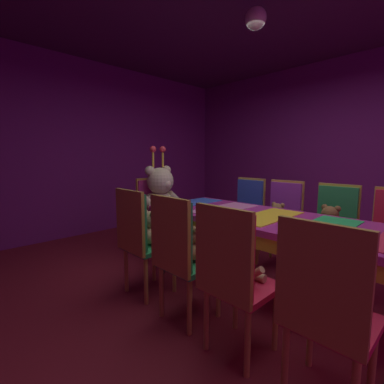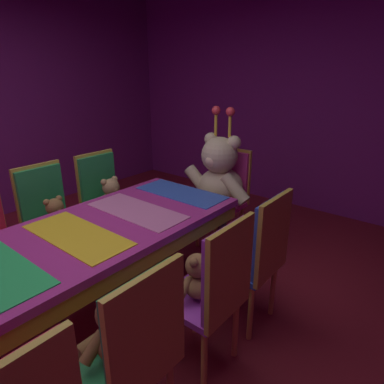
# 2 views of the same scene
# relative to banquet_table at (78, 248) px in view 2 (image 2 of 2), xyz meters

# --- Properties ---
(ground_plane) EXTENTS (7.90, 7.90, 0.00)m
(ground_plane) POSITION_rel_banquet_table_xyz_m (0.00, -0.00, -0.65)
(ground_plane) COLOR maroon
(wall_back) EXTENTS (5.20, 0.12, 2.80)m
(wall_back) POSITION_rel_banquet_table_xyz_m (0.00, 3.20, 0.75)
(wall_back) COLOR #721E72
(wall_back) RESTS_ON ground_plane
(banquet_table) EXTENTS (0.90, 2.33, 0.75)m
(banquet_table) POSITION_rel_banquet_table_xyz_m (0.00, 0.00, 0.00)
(banquet_table) COLOR #B22D8C
(banquet_table) RESTS_ON ground_plane
(chair_left_2) EXTENTS (0.42, 0.41, 0.98)m
(chair_left_2) POSITION_rel_banquet_table_xyz_m (-0.85, 0.25, -0.06)
(chair_left_2) COLOR #268C4C
(chair_left_2) RESTS_ON ground_plane
(teddy_left_2) EXTENTS (0.23, 0.30, 0.29)m
(teddy_left_2) POSITION_rel_banquet_table_xyz_m (-0.70, 0.25, -0.07)
(teddy_left_2) COLOR olive
(teddy_left_2) RESTS_ON chair_left_2
(chair_left_3) EXTENTS (0.42, 0.41, 0.98)m
(chair_left_3) POSITION_rel_banquet_table_xyz_m (-0.83, 0.80, -0.06)
(chair_left_3) COLOR #268C4C
(chair_left_3) RESTS_ON ground_plane
(teddy_left_3) EXTENTS (0.26, 0.34, 0.32)m
(teddy_left_3) POSITION_rel_banquet_table_xyz_m (-0.69, 0.80, -0.06)
(teddy_left_3) COLOR tan
(teddy_left_3) RESTS_ON chair_left_3
(chair_right_1) EXTENTS (0.42, 0.41, 0.98)m
(chair_right_1) POSITION_rel_banquet_table_xyz_m (0.85, -0.28, -0.06)
(chair_right_1) COLOR #268C4C
(chair_right_1) RESTS_ON ground_plane
(teddy_right_1) EXTENTS (0.27, 0.35, 0.33)m
(teddy_right_1) POSITION_rel_banquet_table_xyz_m (0.70, -0.28, -0.05)
(teddy_right_1) COLOR brown
(teddy_right_1) RESTS_ON chair_right_1
(chair_right_2) EXTENTS (0.42, 0.41, 0.98)m
(chair_right_2) POSITION_rel_banquet_table_xyz_m (0.86, 0.30, -0.06)
(chair_right_2) COLOR purple
(chair_right_2) RESTS_ON ground_plane
(teddy_right_2) EXTENTS (0.23, 0.30, 0.28)m
(teddy_right_2) POSITION_rel_banquet_table_xyz_m (0.72, 0.30, -0.07)
(teddy_right_2) COLOR olive
(teddy_right_2) RESTS_ON chair_right_2
(chair_right_3) EXTENTS (0.42, 0.41, 0.98)m
(chair_right_3) POSITION_rel_banquet_table_xyz_m (0.86, 0.80, -0.06)
(chair_right_3) COLOR #2D47B2
(chair_right_3) RESTS_ON ground_plane
(throne_chair) EXTENTS (0.41, 0.42, 0.98)m
(throne_chair) POSITION_rel_banquet_table_xyz_m (0.00, 1.71, -0.06)
(throne_chair) COLOR #CC338C
(throne_chair) RESTS_ON ground_plane
(king_teddy_bear) EXTENTS (0.73, 0.57, 0.94)m
(king_teddy_bear) POSITION_rel_banquet_table_xyz_m (0.00, 1.54, 0.10)
(king_teddy_bear) COLOR beige
(king_teddy_bear) RESTS_ON throne_chair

